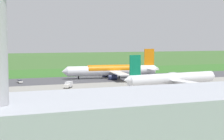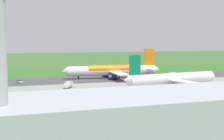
# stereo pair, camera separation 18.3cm
# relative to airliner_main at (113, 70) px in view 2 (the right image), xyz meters

# --- Properties ---
(ground_plane) EXTENTS (800.00, 800.00, 0.00)m
(ground_plane) POSITION_rel_airliner_main_xyz_m (-1.52, -0.05, -4.35)
(ground_plane) COLOR #3D662D
(runway_asphalt) EXTENTS (600.00, 32.25, 0.06)m
(runway_asphalt) POSITION_rel_airliner_main_xyz_m (-1.52, -0.05, -4.32)
(runway_asphalt) COLOR #47474C
(runway_asphalt) RESTS_ON ground
(apron_concrete) EXTENTS (440.00, 110.00, 0.05)m
(apron_concrete) POSITION_rel_airliner_main_xyz_m (-1.52, 51.00, -4.33)
(apron_concrete) COLOR gray
(apron_concrete) RESTS_ON ground
(grass_verge_foreground) EXTENTS (600.00, 80.00, 0.04)m
(grass_verge_foreground) POSITION_rel_airliner_main_xyz_m (-1.52, -33.85, -4.33)
(grass_verge_foreground) COLOR #346B27
(grass_verge_foreground) RESTS_ON ground
(airliner_main) EXTENTS (54.10, 44.41, 15.88)m
(airliner_main) POSITION_rel_airliner_main_xyz_m (0.00, 0.00, 0.00)
(airliner_main) COLOR white
(airliner_main) RESTS_ON ground
(airliner_parked_mid) EXTENTS (49.58, 40.68, 14.48)m
(airliner_parked_mid) POSITION_rel_airliner_main_xyz_m (-11.13, 43.26, -0.40)
(airliner_parked_mid) COLOR white
(airliner_parked_mid) RESTS_ON ground
(service_truck_baggage) EXTENTS (5.86, 2.44, 2.65)m
(service_truck_baggage) POSITION_rel_airliner_main_xyz_m (-33.89, 6.49, -2.95)
(service_truck_baggage) COLOR #B21914
(service_truck_baggage) RESTS_ON ground
(service_car_followme) EXTENTS (3.29, 4.57, 1.62)m
(service_car_followme) POSITION_rel_airliner_main_xyz_m (-59.10, 2.57, -3.51)
(service_car_followme) COLOR silver
(service_car_followme) RESTS_ON ground
(service_truck_fuel) EXTENTS (5.08, 6.08, 2.65)m
(service_truck_fuel) POSITION_rel_airliner_main_xyz_m (31.69, 28.89, -2.95)
(service_truck_fuel) COLOR silver
(service_truck_fuel) RESTS_ON ground
(service_car_ops) EXTENTS (2.44, 4.43, 1.62)m
(service_car_ops) POSITION_rel_airliner_main_xyz_m (49.33, 4.01, -3.51)
(service_car_ops) COLOR silver
(service_car_ops) RESTS_ON ground
(no_stopping_sign) EXTENTS (0.60, 0.10, 2.35)m
(no_stopping_sign) POSITION_rel_airliner_main_xyz_m (-17.02, -30.92, -2.95)
(no_stopping_sign) COLOR slate
(no_stopping_sign) RESTS_ON ground
(traffic_cone_orange) EXTENTS (0.40, 0.40, 0.55)m
(traffic_cone_orange) POSITION_rel_airliner_main_xyz_m (-9.02, -34.40, -4.08)
(traffic_cone_orange) COLOR orange
(traffic_cone_orange) RESTS_ON ground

